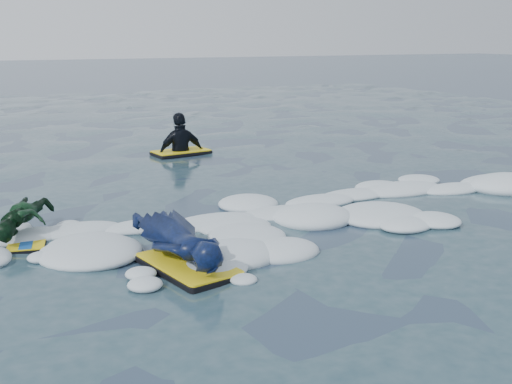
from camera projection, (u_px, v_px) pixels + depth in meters
ground at (294, 251)px, 7.08m from camera, size 120.00×120.00×0.00m
foam_band at (254, 227)px, 7.98m from camera, size 12.00×3.10×0.30m
prone_woman_unit at (181, 242)px, 6.63m from camera, size 0.87×1.80×0.46m
prone_child_unit at (24, 222)px, 7.41m from camera, size 1.01×1.25×0.44m
waiting_rider_unit at (181, 155)px, 12.81m from camera, size 1.21×0.78×1.69m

